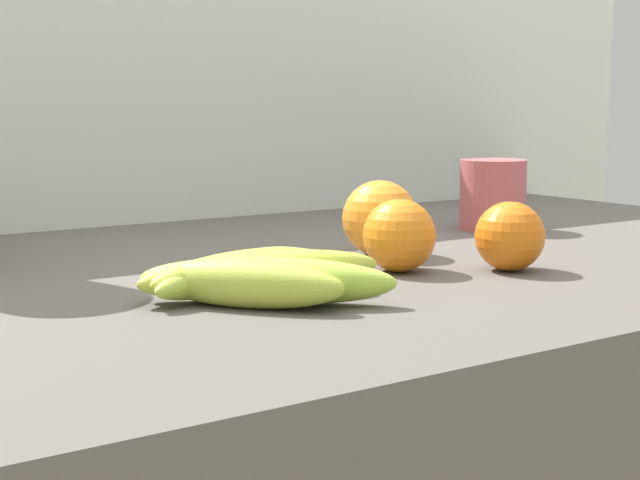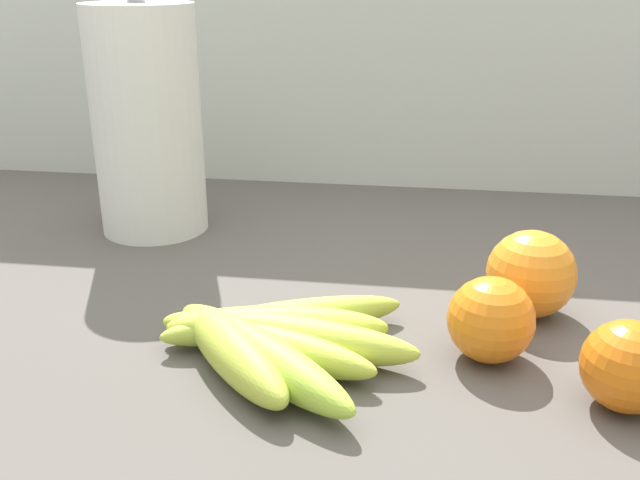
{
  "view_description": "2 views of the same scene",
  "coord_description": "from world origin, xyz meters",
  "px_view_note": "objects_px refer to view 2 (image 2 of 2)",
  "views": [
    {
      "loc": [
        -0.4,
        -0.76,
        1.04
      ],
      "look_at": [
        0.04,
        -0.11,
        0.92
      ],
      "focal_mm": 51.44,
      "sensor_mm": 36.0,
      "label": 1
    },
    {
      "loc": [
        0.07,
        -0.6,
        1.17
      ],
      "look_at": [
        -0.01,
        -0.08,
        0.96
      ],
      "focal_mm": 39.45,
      "sensor_mm": 36.0,
      "label": 2
    }
  ],
  "objects_px": {
    "orange_right": "(628,366)",
    "paper_towel_roll": "(147,121)",
    "orange_center": "(531,274)",
    "banana_bunch": "(269,340)",
    "orange_back_right": "(491,320)"
  },
  "relations": [
    {
      "from": "orange_right",
      "to": "paper_towel_roll",
      "type": "bearing_deg",
      "value": 146.73
    },
    {
      "from": "paper_towel_roll",
      "to": "orange_center",
      "type": "bearing_deg",
      "value": -21.84
    },
    {
      "from": "paper_towel_roll",
      "to": "banana_bunch",
      "type": "bearing_deg",
      "value": -54.42
    },
    {
      "from": "orange_center",
      "to": "paper_towel_roll",
      "type": "height_order",
      "value": "paper_towel_roll"
    },
    {
      "from": "banana_bunch",
      "to": "orange_center",
      "type": "height_order",
      "value": "orange_center"
    },
    {
      "from": "banana_bunch",
      "to": "orange_back_right",
      "type": "height_order",
      "value": "orange_back_right"
    },
    {
      "from": "orange_center",
      "to": "orange_right",
      "type": "height_order",
      "value": "orange_center"
    },
    {
      "from": "banana_bunch",
      "to": "orange_right",
      "type": "bearing_deg",
      "value": -5.56
    },
    {
      "from": "banana_bunch",
      "to": "orange_right",
      "type": "height_order",
      "value": "orange_right"
    },
    {
      "from": "paper_towel_roll",
      "to": "orange_back_right",
      "type": "bearing_deg",
      "value": -33.83
    },
    {
      "from": "orange_back_right",
      "to": "orange_center",
      "type": "height_order",
      "value": "orange_center"
    },
    {
      "from": "banana_bunch",
      "to": "orange_center",
      "type": "xyz_separation_m",
      "value": [
        0.21,
        0.11,
        0.02
      ]
    },
    {
      "from": "orange_center",
      "to": "orange_right",
      "type": "xyz_separation_m",
      "value": [
        0.05,
        -0.14,
        -0.01
      ]
    },
    {
      "from": "orange_right",
      "to": "paper_towel_roll",
      "type": "relative_size",
      "value": 0.23
    },
    {
      "from": "orange_center",
      "to": "banana_bunch",
      "type": "bearing_deg",
      "value": -152.38
    }
  ]
}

